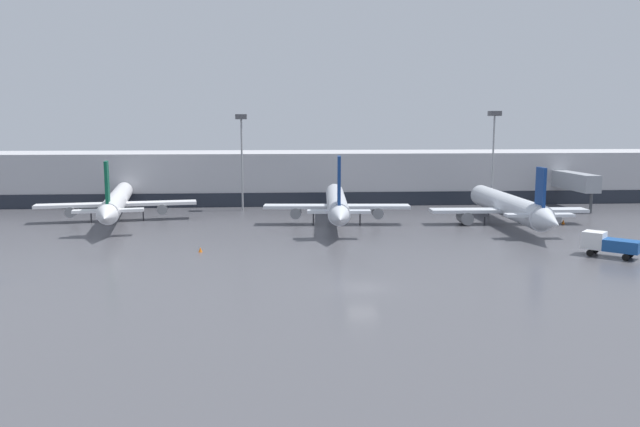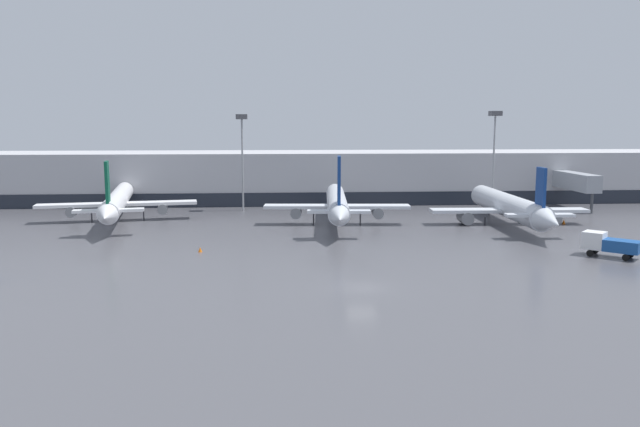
% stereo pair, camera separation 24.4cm
% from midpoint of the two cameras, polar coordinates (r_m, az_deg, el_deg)
% --- Properties ---
extents(ground_plane, '(320.00, 320.00, 0.00)m').
position_cam_midpoint_polar(ground_plane, '(54.40, 3.79, -6.77)').
color(ground_plane, '#4C4C51').
extents(terminal_building, '(160.00, 28.25, 9.00)m').
position_cam_midpoint_polar(terminal_building, '(114.62, -0.38, 3.42)').
color(terminal_building, '#B2B2B7').
rests_on(terminal_building, ground_plane).
extents(parked_jet_0, '(20.55, 32.57, 10.18)m').
position_cam_midpoint_polar(parked_jet_0, '(87.24, 1.45, 0.97)').
color(parked_jet_0, silver).
rests_on(parked_jet_0, ground_plane).
extents(parked_jet_1, '(22.67, 36.98, 9.47)m').
position_cam_midpoint_polar(parked_jet_1, '(95.27, -18.12, 1.11)').
color(parked_jet_1, white).
rests_on(parked_jet_1, ground_plane).
extents(parked_jet_2, '(22.14, 34.27, 8.80)m').
position_cam_midpoint_polar(parked_jet_2, '(91.55, 16.79, 0.62)').
color(parked_jet_2, silver).
rests_on(parked_jet_2, ground_plane).
extents(service_truck_0, '(5.56, 5.40, 2.56)m').
position_cam_midpoint_polar(service_truck_0, '(73.07, 24.83, -2.50)').
color(service_truck_0, '#19478C').
rests_on(service_truck_0, ground_plane).
extents(traffic_cone_0, '(0.46, 0.46, 0.69)m').
position_cam_midpoint_polar(traffic_cone_0, '(94.53, 21.28, -0.70)').
color(traffic_cone_0, orange).
rests_on(traffic_cone_0, ground_plane).
extents(traffic_cone_2, '(0.44, 0.44, 0.56)m').
position_cam_midpoint_polar(traffic_cone_2, '(70.15, -10.98, -3.26)').
color(traffic_cone_2, orange).
rests_on(traffic_cone_2, ground_plane).
extents(apron_light_mast_0, '(1.80, 1.80, 15.58)m').
position_cam_midpoint_polar(apron_light_mast_0, '(102.03, -7.27, 7.29)').
color(apron_light_mast_0, gray).
rests_on(apron_light_mast_0, ground_plane).
extents(apron_light_mast_1, '(1.80, 1.80, 16.14)m').
position_cam_midpoint_polar(apron_light_mast_1, '(107.42, 15.56, 7.31)').
color(apron_light_mast_1, gray).
rests_on(apron_light_mast_1, ground_plane).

